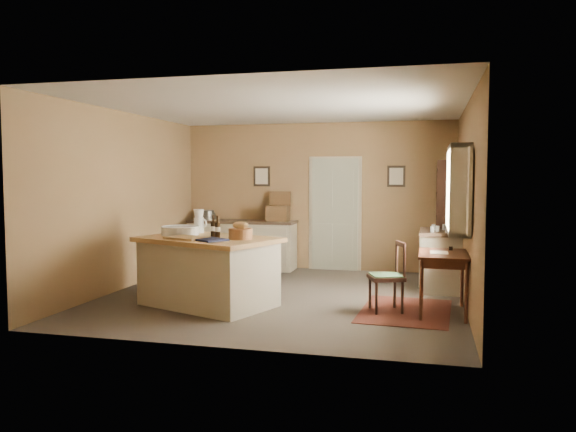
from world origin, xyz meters
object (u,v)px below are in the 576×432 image
object	(u,v)px
writing_desk	(443,260)
right_cabinet	(440,259)
shelving_unit	(449,221)
sideboard	(243,243)
work_island	(208,269)
desk_chair	(386,278)

from	to	relation	value
writing_desk	right_cabinet	size ratio (longest dim) A/B	0.88
right_cabinet	shelving_unit	distance (m)	0.95
sideboard	writing_desk	world-z (taller)	sideboard
work_island	desk_chair	size ratio (longest dim) A/B	2.36
sideboard	writing_desk	bearing A→B (deg)	-37.24
sideboard	shelving_unit	distance (m)	3.74
shelving_unit	work_island	bearing A→B (deg)	-140.40
work_island	desk_chair	bearing A→B (deg)	25.93
work_island	shelving_unit	bearing A→B (deg)	60.36
work_island	writing_desk	world-z (taller)	work_island
desk_chair	shelving_unit	world-z (taller)	shelving_unit
right_cabinet	shelving_unit	xyz separation A→B (m)	(0.15, 0.78, 0.53)
right_cabinet	shelving_unit	world-z (taller)	shelving_unit
desk_chair	shelving_unit	size ratio (longest dim) A/B	0.44
right_cabinet	sideboard	bearing A→B (deg)	162.26
shelving_unit	writing_desk	bearing A→B (deg)	-93.72
right_cabinet	shelving_unit	bearing A→B (deg)	78.90
sideboard	shelving_unit	world-z (taller)	shelving_unit
sideboard	right_cabinet	bearing A→B (deg)	-17.74
work_island	right_cabinet	size ratio (longest dim) A/B	1.87
shelving_unit	sideboard	bearing A→B (deg)	174.47
writing_desk	shelving_unit	size ratio (longest dim) A/B	0.49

